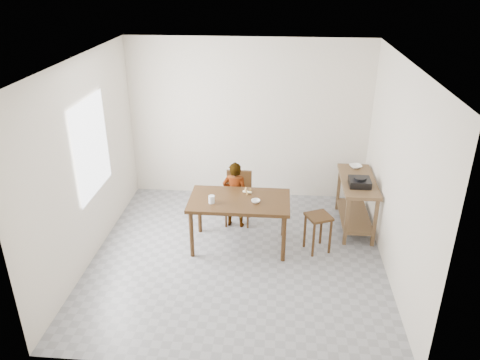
# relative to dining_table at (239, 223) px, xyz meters

# --- Properties ---
(floor) EXTENTS (4.00, 4.00, 0.04)m
(floor) POSITION_rel_dining_table_xyz_m (0.00, -0.30, -0.40)
(floor) COLOR gray
(floor) RESTS_ON ground
(ceiling) EXTENTS (4.00, 4.00, 0.04)m
(ceiling) POSITION_rel_dining_table_xyz_m (0.00, -0.30, 2.35)
(ceiling) COLOR white
(ceiling) RESTS_ON wall_back
(wall_back) EXTENTS (4.00, 0.04, 2.70)m
(wall_back) POSITION_rel_dining_table_xyz_m (0.00, 1.72, 0.98)
(wall_back) COLOR silver
(wall_back) RESTS_ON ground
(wall_front) EXTENTS (4.00, 0.04, 2.70)m
(wall_front) POSITION_rel_dining_table_xyz_m (0.00, -2.32, 0.98)
(wall_front) COLOR silver
(wall_front) RESTS_ON ground
(wall_left) EXTENTS (0.04, 4.00, 2.70)m
(wall_left) POSITION_rel_dining_table_xyz_m (-2.02, -0.30, 0.98)
(wall_left) COLOR silver
(wall_left) RESTS_ON ground
(wall_right) EXTENTS (0.04, 4.00, 2.70)m
(wall_right) POSITION_rel_dining_table_xyz_m (2.02, -0.30, 0.98)
(wall_right) COLOR silver
(wall_right) RESTS_ON ground
(window_pane) EXTENTS (0.02, 1.10, 1.30)m
(window_pane) POSITION_rel_dining_table_xyz_m (-1.97, -0.10, 1.12)
(window_pane) COLOR white
(window_pane) RESTS_ON wall_left
(dining_table) EXTENTS (1.40, 0.80, 0.75)m
(dining_table) POSITION_rel_dining_table_xyz_m (0.00, 0.00, 0.00)
(dining_table) COLOR #3A2310
(dining_table) RESTS_ON floor
(prep_counter) EXTENTS (0.50, 1.20, 0.80)m
(prep_counter) POSITION_rel_dining_table_xyz_m (1.72, 0.70, 0.03)
(prep_counter) COLOR brown
(prep_counter) RESTS_ON floor
(child) EXTENTS (0.41, 0.29, 1.06)m
(child) POSITION_rel_dining_table_xyz_m (-0.12, 0.57, 0.16)
(child) COLOR white
(child) RESTS_ON floor
(dining_chair) EXTENTS (0.40, 0.40, 0.81)m
(dining_chair) POSITION_rel_dining_table_xyz_m (-0.08, 0.67, 0.03)
(dining_chair) COLOR #3A2310
(dining_chair) RESTS_ON floor
(stool) EXTENTS (0.42, 0.42, 0.56)m
(stool) POSITION_rel_dining_table_xyz_m (1.11, -0.02, -0.10)
(stool) COLOR #3A2310
(stool) RESTS_ON floor
(glass_tumbler) EXTENTS (0.09, 0.09, 0.11)m
(glass_tumbler) POSITION_rel_dining_table_xyz_m (-0.37, -0.14, 0.43)
(glass_tumbler) COLOR silver
(glass_tumbler) RESTS_ON dining_table
(small_bowl) EXTENTS (0.15, 0.15, 0.04)m
(small_bowl) POSITION_rel_dining_table_xyz_m (0.23, -0.07, 0.39)
(small_bowl) COLOR white
(small_bowl) RESTS_ON dining_table
(banana) EXTENTS (0.18, 0.15, 0.05)m
(banana) POSITION_rel_dining_table_xyz_m (0.10, 0.20, 0.40)
(banana) COLOR yellow
(banana) RESTS_ON dining_table
(serving_bowl) EXTENTS (0.24, 0.24, 0.05)m
(serving_bowl) POSITION_rel_dining_table_xyz_m (1.73, 1.14, 0.45)
(serving_bowl) COLOR white
(serving_bowl) RESTS_ON prep_counter
(gas_burner) EXTENTS (0.31, 0.31, 0.10)m
(gas_burner) POSITION_rel_dining_table_xyz_m (1.70, 0.49, 0.48)
(gas_burner) COLOR black
(gas_burner) RESTS_ON prep_counter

